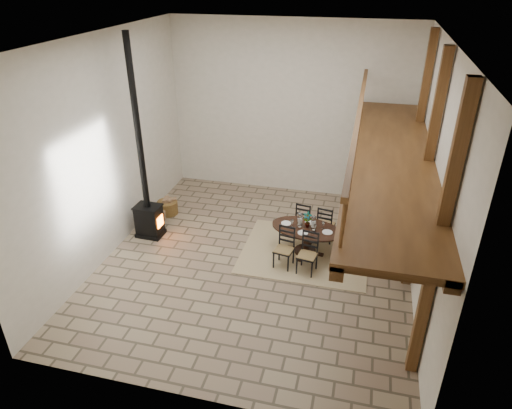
% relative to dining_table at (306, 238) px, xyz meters
% --- Properties ---
extents(ground, '(8.00, 8.00, 0.00)m').
position_rel_dining_table_xyz_m(ground, '(-1.06, -0.61, -0.41)').
color(ground, gray).
rests_on(ground, ground).
extents(room_shell, '(7.02, 8.02, 5.01)m').
position_rel_dining_table_xyz_m(room_shell, '(0.13, -0.61, 2.61)').
color(room_shell, silver).
rests_on(room_shell, ground).
extents(rug, '(3.00, 2.50, 0.02)m').
position_rel_dining_table_xyz_m(rug, '(-0.00, -0.00, -0.40)').
color(rug, tan).
rests_on(rug, ground).
extents(dining_table, '(1.84, 2.02, 1.09)m').
position_rel_dining_table_xyz_m(dining_table, '(0.00, 0.00, 0.00)').
color(dining_table, black).
rests_on(dining_table, ground).
extents(wood_stove, '(0.67, 0.53, 5.00)m').
position_rel_dining_table_xyz_m(wood_stove, '(-3.99, -0.16, 0.72)').
color(wood_stove, black).
rests_on(wood_stove, ground).
extents(log_basket, '(0.56, 0.56, 0.47)m').
position_rel_dining_table_xyz_m(log_basket, '(-4.04, 1.02, -0.21)').
color(log_basket, brown).
rests_on(log_basket, ground).
extents(log_stack, '(0.31, 0.41, 0.30)m').
position_rel_dining_table_xyz_m(log_stack, '(-4.07, 0.48, -0.26)').
color(log_stack, '#9A7B56').
rests_on(log_stack, ground).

